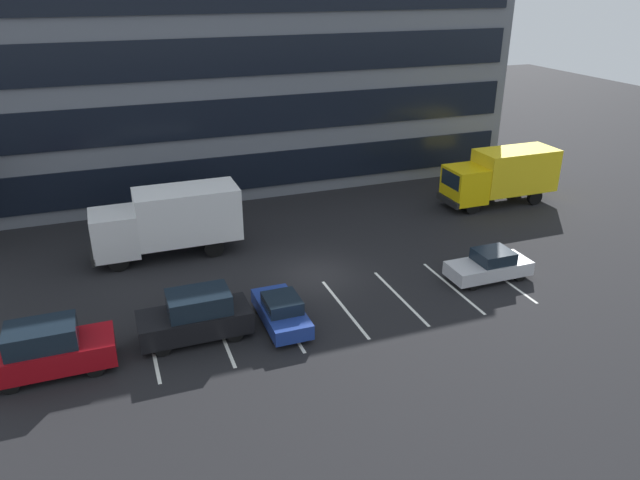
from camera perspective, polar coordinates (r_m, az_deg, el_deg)
The scene contains 9 objects.
ground_plane at distance 29.95m, azimuth -0.28°, elevation -3.29°, with size 120.00×120.00×0.00m, color black.
office_building at distance 44.41m, azimuth -8.62°, elevation 15.24°, with size 37.65×12.66×14.40m.
lot_markings at distance 27.07m, azimuth 2.31°, elevation -6.48°, with size 16.94×5.40×0.01m.
box_truck_white at distance 32.26m, azimuth -14.13°, elevation 1.92°, with size 7.69×2.55×3.57m.
box_truck_yellow_all at distance 40.45m, azimuth 16.90°, elevation 6.00°, with size 7.52×2.49×3.49m.
suv_maroon at distance 24.69m, azimuth -24.36°, elevation -9.45°, with size 4.51×1.91×2.04m.
suv_black at distance 25.05m, azimuth -11.69°, elevation -7.10°, with size 4.52×1.91×2.04m.
sedan_silver at distance 30.42m, azimuth 15.80°, elevation -2.35°, with size 4.10×1.72×1.47m.
sedan_navy at distance 25.59m, azimuth -3.70°, elevation -6.76°, with size 1.63×3.89×1.39m.
Camera 1 is at (-9.17, -25.02, 13.67)m, focal length 33.68 mm.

